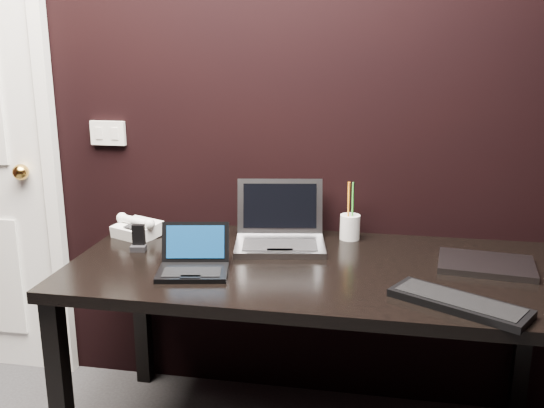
% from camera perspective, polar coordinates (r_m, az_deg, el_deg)
% --- Properties ---
extents(wall_back, '(4.00, 0.00, 4.00)m').
position_cam_1_polar(wall_back, '(2.43, -1.81, 10.55)').
color(wall_back, black).
rests_on(wall_back, ground).
extents(wall_switch, '(0.15, 0.02, 0.10)m').
position_cam_1_polar(wall_switch, '(2.64, -15.19, 6.46)').
color(wall_switch, silver).
rests_on(wall_switch, wall_back).
extents(desk, '(1.70, 0.80, 0.74)m').
position_cam_1_polar(desk, '(2.15, 3.97, -7.66)').
color(desk, black).
rests_on(desk, ground).
extents(netbook, '(0.27, 0.25, 0.15)m').
position_cam_1_polar(netbook, '(2.06, -7.40, -5.55)').
color(netbook, black).
rests_on(netbook, desk).
extents(silver_laptop, '(0.38, 0.35, 0.23)m').
position_cam_1_polar(silver_laptop, '(2.30, 0.75, -2.87)').
color(silver_laptop, '#9C9CA1').
rests_on(silver_laptop, desk).
extents(ext_keyboard, '(0.41, 0.32, 0.03)m').
position_cam_1_polar(ext_keyboard, '(1.87, 17.19, -8.87)').
color(ext_keyboard, black).
rests_on(ext_keyboard, desk).
extents(closed_laptop, '(0.34, 0.26, 0.02)m').
position_cam_1_polar(closed_laptop, '(2.21, 19.50, -5.39)').
color(closed_laptop, gray).
rests_on(closed_laptop, desk).
extents(desk_phone, '(0.21, 0.20, 0.10)m').
position_cam_1_polar(desk_phone, '(2.46, -12.58, -2.23)').
color(desk_phone, white).
rests_on(desk_phone, desk).
extents(mobile_phone, '(0.06, 0.05, 0.10)m').
position_cam_1_polar(mobile_phone, '(2.30, -12.44, -3.39)').
color(mobile_phone, black).
rests_on(mobile_phone, desk).
extents(pen_cup, '(0.10, 0.10, 0.23)m').
position_cam_1_polar(pen_cup, '(2.39, 7.35, -2.06)').
color(pen_cup, silver).
rests_on(pen_cup, desk).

